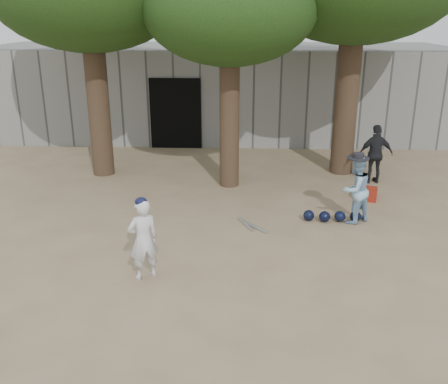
{
  "coord_description": "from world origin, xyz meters",
  "views": [
    {
      "loc": [
        0.95,
        -7.69,
        4.07
      ],
      "look_at": [
        0.6,
        1.0,
        0.95
      ],
      "focal_mm": 40.0,
      "sensor_mm": 36.0,
      "label": 1
    }
  ],
  "objects_px": {
    "boy_player": "(143,239)",
    "spectator_dark": "(376,154)",
    "red_bag": "(367,194)",
    "spectator_blue": "(355,190)"
  },
  "relations": [
    {
      "from": "boy_player",
      "to": "spectator_dark",
      "type": "bearing_deg",
      "value": -164.27
    },
    {
      "from": "spectator_dark",
      "to": "spectator_blue",
      "type": "bearing_deg",
      "value": 61.75
    },
    {
      "from": "spectator_blue",
      "to": "boy_player",
      "type": "bearing_deg",
      "value": -1.88
    },
    {
      "from": "spectator_blue",
      "to": "red_bag",
      "type": "distance_m",
      "value": 1.54
    },
    {
      "from": "red_bag",
      "to": "boy_player",
      "type": "bearing_deg",
      "value": -139.68
    },
    {
      "from": "boy_player",
      "to": "spectator_dark",
      "type": "relative_size",
      "value": 0.91
    },
    {
      "from": "boy_player",
      "to": "red_bag",
      "type": "xyz_separation_m",
      "value": [
        4.45,
        3.78,
        -0.53
      ]
    },
    {
      "from": "spectator_blue",
      "to": "spectator_dark",
      "type": "bearing_deg",
      "value": -146.11
    },
    {
      "from": "red_bag",
      "to": "spectator_dark",
      "type": "bearing_deg",
      "value": 71.05
    },
    {
      "from": "spectator_blue",
      "to": "spectator_dark",
      "type": "height_order",
      "value": "spectator_dark"
    }
  ]
}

